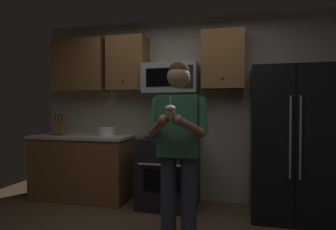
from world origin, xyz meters
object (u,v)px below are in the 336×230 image
(oven_range, at_px, (169,172))
(microwave, at_px, (171,79))
(refrigerator, at_px, (290,143))
(bowl_large_white, at_px, (106,131))
(cupcake, at_px, (170,111))
(person, at_px, (178,142))
(knife_block, at_px, (59,127))

(oven_range, bearing_deg, microwave, 89.98)
(refrigerator, xyz_separation_m, bowl_large_white, (-2.43, 0.09, 0.08))
(oven_range, relative_size, microwave, 1.26)
(cupcake, bearing_deg, oven_range, 104.35)
(refrigerator, relative_size, person, 1.02)
(microwave, height_order, bowl_large_white, microwave)
(knife_block, height_order, cupcake, cupcake)
(oven_range, relative_size, bowl_large_white, 3.72)
(microwave, distance_m, bowl_large_white, 1.19)
(microwave, height_order, knife_block, microwave)
(bowl_large_white, bearing_deg, refrigerator, -2.01)
(cupcake, bearing_deg, bowl_large_white, 131.82)
(bowl_large_white, bearing_deg, cupcake, -48.18)
(refrigerator, bearing_deg, cupcake, -130.04)
(refrigerator, xyz_separation_m, knife_block, (-3.15, 0.01, 0.13))
(person, bearing_deg, microwave, 106.74)
(cupcake, bearing_deg, microwave, 103.26)
(bowl_large_white, distance_m, person, 1.71)
(knife_block, relative_size, cupcake, 1.84)
(oven_range, xyz_separation_m, microwave, (0.00, 0.12, 1.26))
(refrigerator, bearing_deg, knife_block, 179.82)
(knife_block, relative_size, bowl_large_white, 1.28)
(person, xyz_separation_m, cupcake, (-0.00, -0.33, 0.30))
(oven_range, xyz_separation_m, cupcake, (0.36, -1.40, 0.83))
(oven_range, bearing_deg, refrigerator, -1.50)
(oven_range, height_order, knife_block, knife_block)
(oven_range, distance_m, microwave, 1.26)
(microwave, xyz_separation_m, cupcake, (0.36, -1.52, -0.43))
(oven_range, bearing_deg, person, -71.51)
(oven_range, relative_size, person, 0.53)
(bowl_large_white, bearing_deg, person, -40.81)
(refrigerator, distance_m, bowl_large_white, 2.44)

